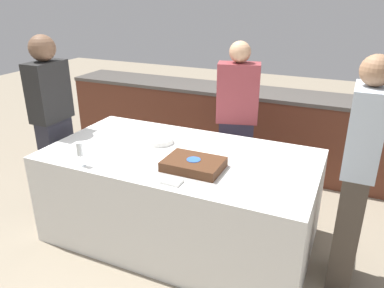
% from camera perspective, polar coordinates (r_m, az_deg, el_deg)
% --- Properties ---
extents(ground_plane, '(14.00, 14.00, 0.00)m').
position_cam_1_polar(ground_plane, '(3.36, -1.72, -13.64)').
color(ground_plane, gray).
extents(back_counter, '(4.40, 0.58, 0.92)m').
position_cam_1_polar(back_counter, '(4.52, 7.38, 2.60)').
color(back_counter, '#5B2D1E').
rests_on(back_counter, ground_plane).
extents(dining_table, '(2.14, 1.14, 0.78)m').
position_cam_1_polar(dining_table, '(3.15, -1.80, -7.92)').
color(dining_table, silver).
rests_on(dining_table, ground_plane).
extents(cake, '(0.46, 0.34, 0.08)m').
position_cam_1_polar(cake, '(2.70, 0.24, -3.15)').
color(cake, '#B7B2AD').
rests_on(cake, dining_table).
extents(plate_stack, '(0.23, 0.23, 0.04)m').
position_cam_1_polar(plate_stack, '(3.18, -4.97, 0.55)').
color(plate_stack, white).
rests_on(plate_stack, dining_table).
extents(wine_glass, '(0.07, 0.07, 0.19)m').
position_cam_1_polar(wine_glass, '(2.84, -16.74, -0.92)').
color(wine_glass, white).
rests_on(wine_glass, dining_table).
extents(side_plate_near_cake, '(0.19, 0.19, 0.00)m').
position_cam_1_polar(side_plate_near_cake, '(2.97, 2.31, -1.43)').
color(side_plate_near_cake, white).
rests_on(side_plate_near_cake, dining_table).
extents(side_plate_right_edge, '(0.19, 0.19, 0.00)m').
position_cam_1_polar(side_plate_right_edge, '(2.65, 12.07, -5.01)').
color(side_plate_right_edge, white).
rests_on(side_plate_right_edge, dining_table).
extents(utensil_pile, '(0.14, 0.10, 0.02)m').
position_cam_1_polar(utensil_pile, '(2.53, -3.09, -5.74)').
color(utensil_pile, white).
rests_on(utensil_pile, dining_table).
extents(person_cutting_cake, '(0.42, 0.29, 1.57)m').
position_cam_1_polar(person_cutting_cake, '(3.57, 6.82, 3.17)').
color(person_cutting_cake, '#383347').
rests_on(person_cutting_cake, ground_plane).
extents(person_seated_left, '(0.23, 0.37, 1.63)m').
position_cam_1_polar(person_seated_left, '(3.66, -20.41, 3.26)').
color(person_seated_left, '#282833').
rests_on(person_seated_left, ground_plane).
extents(person_seated_right, '(0.20, 0.36, 1.64)m').
position_cam_1_polar(person_seated_right, '(2.68, 23.79, -4.50)').
color(person_seated_right, '#4C4238').
rests_on(person_seated_right, ground_plane).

